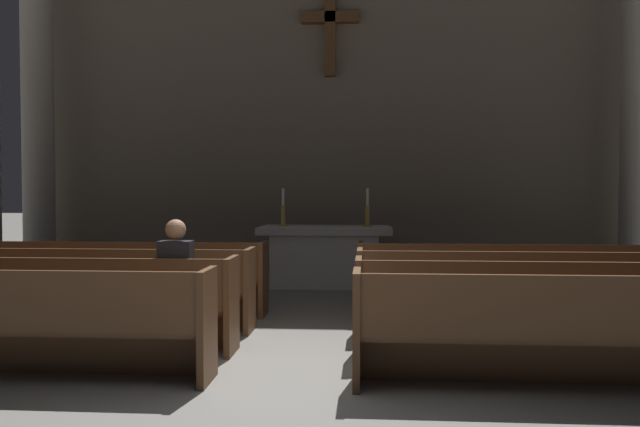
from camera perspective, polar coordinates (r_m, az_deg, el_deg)
ground_plane at (r=5.68m, az=-3.30°, el=-14.37°), size 80.00×80.00×0.00m
pew_left_row_2 at (r=7.23m, az=-23.08°, el=-7.09°), size 3.96×0.50×0.95m
pew_left_row_3 at (r=8.11m, az=-19.88°, el=-6.08°), size 3.96×0.50×0.95m
pew_left_row_4 at (r=9.01m, az=-17.32°, el=-5.25°), size 3.96×0.50×0.95m
pew_right_row_1 at (r=5.79m, az=23.16°, el=-9.35°), size 3.96×0.50×0.95m
pew_right_row_2 at (r=6.71m, az=20.40°, el=-7.76°), size 3.96×0.50×0.95m
pew_right_row_3 at (r=7.65m, az=18.32°, el=-6.55°), size 3.96×0.50×0.95m
pew_right_row_4 at (r=8.60m, az=16.71°, el=-5.59°), size 3.96×0.50×0.95m
column_left_fourth at (r=13.29m, az=-23.14°, el=10.03°), size 0.85×0.85×7.16m
column_right_fourth at (r=12.72m, az=25.71°, el=10.36°), size 0.85×0.85×7.16m
altar at (r=11.00m, az=0.44°, el=-3.57°), size 2.20×0.90×1.01m
candlestick_left at (r=11.02m, az=-3.19°, el=-0.05°), size 0.16×0.16×0.63m
candlestick_right at (r=10.93m, az=4.10°, el=-0.07°), size 0.16×0.16×0.63m
apse_with_cross at (r=12.88m, az=0.94°, el=13.40°), size 11.50×0.45×8.29m
lone_worshipper at (r=6.71m, az=-12.08°, el=-5.81°), size 0.32×0.43×1.32m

